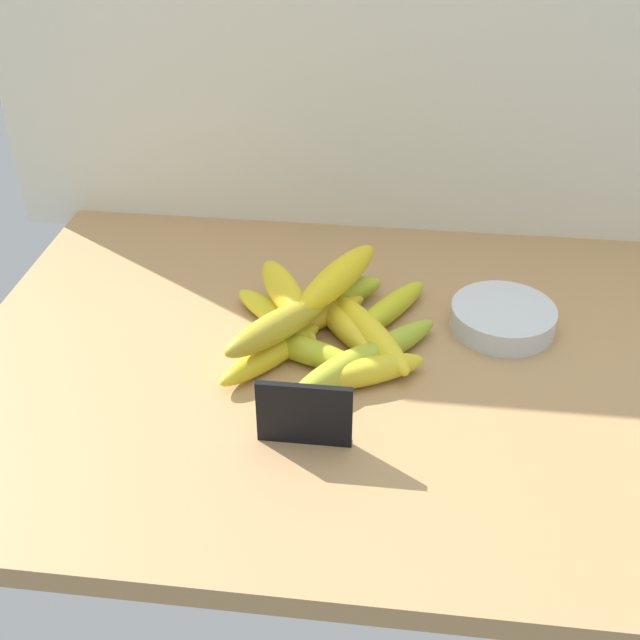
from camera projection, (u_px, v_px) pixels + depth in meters
The scene contains 18 objects.
counter_top at pixel (370, 369), 106.38cm from camera, with size 110.00×76.00×3.00cm, color tan.
back_wall at pixel (396, 35), 119.44cm from camera, with size 130.00×2.00×70.00cm, color silver.
chalkboard_sign at pixel (304, 416), 90.43cm from camera, with size 11.00×1.80×8.40cm.
fruit_bowl at pixel (503, 318), 110.81cm from camera, with size 14.54×14.54×3.37cm, color silver.
banana_0 at pixel (382, 352), 104.16cm from camera, with size 19.92×3.49×3.49cm, color #A2B82B.
banana_1 at pixel (388, 309), 112.44cm from camera, with size 17.80×3.47×3.47cm, color gold.
banana_2 at pixel (276, 315), 111.28cm from camera, with size 16.55×3.41×3.41cm, color yellow.
banana_3 at pixel (305, 350), 104.37cm from camera, with size 18.30×3.57×3.57cm, color #AEB425.
banana_4 at pixel (369, 333), 107.07cm from camera, with size 19.99×4.17×4.17cm, color yellow.
banana_5 at pixel (330, 297), 114.34cm from camera, with size 17.43×4.23×4.23cm, color gold.
banana_6 at pixel (271, 354), 103.81cm from camera, with size 17.56×3.42×3.42cm, color yellow.
banana_7 at pixel (370, 372), 100.59cm from camera, with size 15.35×3.58×3.58cm, color yellow.
banana_8 at pixel (313, 320), 110.47cm from camera, with size 18.06×3.32×3.32cm, color yellow.
banana_9 at pixel (344, 327), 108.95cm from camera, with size 16.48×3.42×3.42cm, color yellow.
banana_10 at pixel (337, 373), 100.18cm from camera, with size 16.52×3.85×3.85cm, color gold.
banana_11 at pixel (337, 278), 110.58cm from camera, with size 19.92×4.34×4.34cm, color yellow.
banana_12 at pixel (284, 290), 109.65cm from camera, with size 15.25×4.22×4.22cm, color yellow.
banana_13 at pixel (277, 326), 102.51cm from camera, with size 17.46×4.07×4.07cm, color gold.
Camera 1 is at (3.43, -84.32, 66.95)cm, focal length 44.61 mm.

